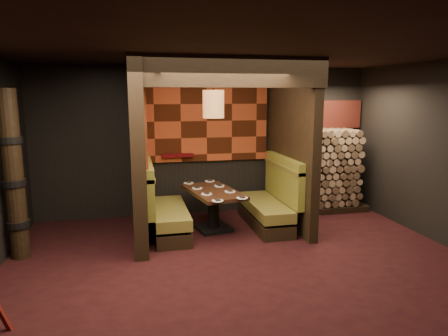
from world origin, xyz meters
TOP-DOWN VIEW (x-y plane):
  - floor at (0.00, 0.00)m, footprint 6.50×5.50m
  - ceiling at (0.00, 0.00)m, footprint 6.50×5.50m
  - wall_back at (0.00, 2.76)m, footprint 6.50×0.02m
  - wall_front at (0.00, -2.76)m, footprint 6.50×0.02m
  - partition_left at (-1.35, 1.65)m, footprint 0.20×2.20m
  - partition_right at (1.30, 1.70)m, footprint 0.15×2.10m
  - header_beam at (-0.02, 0.70)m, footprint 2.85×0.18m
  - tapa_back_panel at (-0.02, 2.71)m, footprint 2.40×0.06m
  - tapa_side_panel at (-1.23, 1.82)m, footprint 0.04×1.85m
  - lacquer_shelf at (-0.60, 2.65)m, footprint 0.60×0.12m
  - booth_bench_left at (-0.96, 1.65)m, footprint 0.68×1.60m
  - booth_bench_right at (0.93, 1.65)m, footprint 0.68×1.60m
  - dining_table at (-0.11, 1.65)m, footprint 0.97×1.45m
  - place_settings at (-0.11, 1.65)m, footprint 0.86×1.61m
  - pendant_lamp at (-0.11, 1.60)m, footprint 0.35×0.35m
  - totem_column at (-3.05, 1.10)m, footprint 0.31×0.31m
  - firewood_stack at (2.29, 2.35)m, footprint 1.73×0.70m
  - mosaic_header at (2.29, 2.68)m, footprint 1.83×0.10m
  - bay_front_post at (1.39, 1.96)m, footprint 0.08×0.08m

SIDE VIEW (x-z plane):
  - floor at x=0.00m, z-range -0.02..0.00m
  - booth_bench_left at x=-0.96m, z-range -0.17..0.97m
  - booth_bench_right at x=0.93m, z-range -0.17..0.97m
  - dining_table at x=-0.11m, z-range 0.12..0.83m
  - place_settings at x=-0.11m, z-range 0.70..0.73m
  - firewood_stack at x=2.29m, z-range 0.00..1.64m
  - lacquer_shelf at x=-0.60m, z-range 1.15..1.21m
  - totem_column at x=-3.05m, z-range -0.01..2.39m
  - wall_back at x=0.00m, z-range 0.00..2.85m
  - wall_front at x=0.00m, z-range 0.00..2.85m
  - partition_left at x=-1.35m, z-range 0.00..2.85m
  - partition_right at x=1.30m, z-range 0.00..2.85m
  - bay_front_post at x=1.39m, z-range 0.00..2.85m
  - tapa_back_panel at x=-0.02m, z-range 1.04..2.60m
  - tapa_side_panel at x=-1.23m, z-range 1.12..2.58m
  - mosaic_header at x=2.29m, z-range 1.64..2.20m
  - pendant_lamp at x=-0.11m, z-range 1.71..2.62m
  - header_beam at x=-0.02m, z-range 2.41..2.85m
  - ceiling at x=0.00m, z-range 2.85..2.87m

